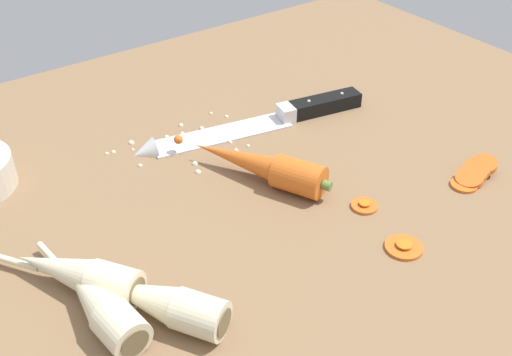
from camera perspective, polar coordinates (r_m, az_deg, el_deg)
ground_plane at (r=78.02cm, az=-0.86°, el=-1.40°), size 120.00×90.00×4.00cm
chefs_knife at (r=87.05cm, az=-0.61°, el=5.00°), size 34.72×9.82×4.18cm
whole_carrot at (r=75.81cm, az=0.50°, el=1.19°), size 11.43×20.51×4.20cm
parsnip_front at (r=60.26cm, az=-14.38°, el=-11.33°), size 5.22×18.95×4.00cm
parsnip_mid_left at (r=59.40cm, az=-9.00°, el=-11.29°), size 12.88×18.81×4.00cm
parsnip_mid_right at (r=63.80cm, az=-16.35°, el=-8.54°), size 13.60×18.60×4.00cm
carrot_slice_stack at (r=81.24cm, az=19.58°, el=0.39°), size 7.46×3.96×2.52cm
carrot_slice_stray_near at (r=73.38cm, az=10.06°, el=-2.46°), size 3.18×3.18×0.70cm
carrot_slice_stray_mid at (r=68.59cm, az=13.59°, el=-6.16°), size 4.14×4.14×0.70cm
mince_crumbs at (r=84.44cm, az=-6.77°, el=3.43°), size 18.98×12.57×0.83cm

